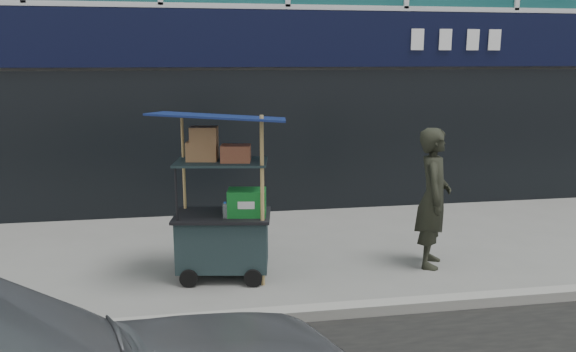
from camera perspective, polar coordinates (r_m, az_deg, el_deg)
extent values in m
plane|color=slate|center=(6.18, 6.15, -13.07)|extent=(80.00, 80.00, 0.00)
cube|color=gray|center=(5.98, 6.70, -13.34)|extent=(80.00, 0.18, 0.12)
cube|color=black|center=(9.37, -0.01, 13.76)|extent=(15.68, 0.06, 0.90)
cube|color=black|center=(9.51, -0.05, 3.47)|extent=(15.68, 0.04, 2.40)
cube|color=#19292B|center=(6.81, -6.61, -6.65)|extent=(1.14, 0.78, 0.62)
cylinder|color=black|center=(6.67, -10.06, -10.23)|extent=(0.22, 0.08, 0.21)
cylinder|color=black|center=(6.59, -3.58, -10.34)|extent=(0.22, 0.08, 0.21)
cube|color=black|center=(6.71, -6.68, -4.00)|extent=(1.23, 0.86, 0.04)
cylinder|color=black|center=(6.45, -11.29, -1.94)|extent=(0.03, 0.03, 0.66)
cylinder|color=black|center=(6.34, -2.63, -1.95)|extent=(0.03, 0.03, 0.66)
cylinder|color=black|center=(6.96, -10.49, -0.89)|extent=(0.03, 0.03, 0.66)
cylinder|color=black|center=(6.86, -2.47, -0.89)|extent=(0.03, 0.03, 0.66)
cube|color=#19292B|center=(6.57, -6.81, 1.41)|extent=(1.14, 0.78, 0.03)
cylinder|color=#9C7746|center=(6.36, -2.62, -2.72)|extent=(0.05, 0.05, 1.99)
cylinder|color=#9C7746|center=(6.99, -10.45, -1.95)|extent=(0.04, 0.04, 1.90)
cube|color=#0C1647|center=(6.49, -6.93, 6.01)|extent=(1.65, 1.28, 0.17)
cube|color=#0F6429|center=(6.60, -4.19, -2.68)|extent=(0.49, 0.38, 0.31)
cylinder|color=silver|center=(6.51, -6.40, -3.54)|extent=(0.07, 0.07, 0.18)
cylinder|color=blue|center=(6.49, -6.42, -2.71)|extent=(0.03, 0.03, 0.02)
cube|color=olive|center=(6.62, -8.70, 2.53)|extent=(0.39, 0.32, 0.22)
cube|color=#8A603C|center=(6.49, -5.33, 2.31)|extent=(0.37, 0.30, 0.19)
cube|color=olive|center=(6.57, -8.55, 4.21)|extent=(0.34, 0.28, 0.18)
imported|color=black|center=(7.26, 14.55, -2.16)|extent=(0.65, 0.76, 1.76)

